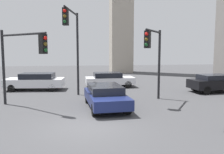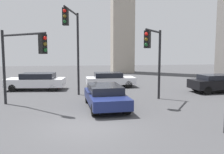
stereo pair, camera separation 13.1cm
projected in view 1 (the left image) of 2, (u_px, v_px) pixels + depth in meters
The scene contains 8 objects.
ground_plane at pixel (87, 126), 10.57m from camera, with size 82.33×82.33×0.00m, color #424244.
traffic_light_0 at pixel (73, 35), 15.89m from camera, with size 0.94×3.84×5.97m.
traffic_light_1 at pixel (154, 50), 14.98m from camera, with size 1.79×2.53×4.64m.
traffic_light_3 at pixel (22, 52), 13.36m from camera, with size 3.05×2.97×4.51m.
car_0 at pixel (218, 82), 19.19m from camera, with size 4.69×2.22×1.39m.
car_2 at pixel (109, 79), 21.64m from camera, with size 4.35×2.04×1.33m.
car_3 at pixel (106, 96), 13.92m from camera, with size 2.32×4.70×1.30m.
car_4 at pixel (35, 81), 20.12m from camera, with size 4.90×2.44×1.41m.
Camera 1 is at (-0.39, -10.31, 3.34)m, focal length 38.73 mm.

